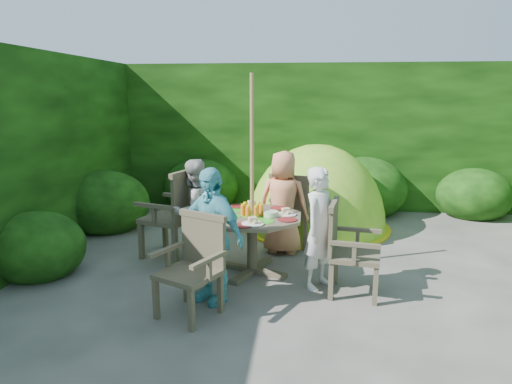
# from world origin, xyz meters

# --- Properties ---
(ground) EXTENTS (60.00, 60.00, 0.00)m
(ground) POSITION_xyz_m (0.00, 0.00, 0.00)
(ground) COLOR #45423D
(ground) RESTS_ON ground
(hedge_enclosure) EXTENTS (9.00, 9.00, 2.50)m
(hedge_enclosure) POSITION_xyz_m (0.00, 1.33, 1.25)
(hedge_enclosure) COLOR black
(hedge_enclosure) RESTS_ON ground
(patio_table) EXTENTS (1.51, 1.51, 0.81)m
(patio_table) POSITION_xyz_m (-0.96, 0.50, 0.57)
(patio_table) COLOR #3E3728
(patio_table) RESTS_ON ground
(parasol_pole) EXTENTS (0.06, 0.06, 2.20)m
(parasol_pole) POSITION_xyz_m (-0.96, 0.50, 1.10)
(parasol_pole) COLOR olive
(parasol_pole) RESTS_ON ground
(garden_chair_right) EXTENTS (0.57, 0.62, 0.91)m
(garden_chair_right) POSITION_xyz_m (0.05, 0.06, 0.49)
(garden_chair_right) COLOR #3E3728
(garden_chair_right) RESTS_ON ground
(garden_chair_left) EXTENTS (0.73, 0.78, 1.06)m
(garden_chair_left) POSITION_xyz_m (-1.96, 0.92, 0.57)
(garden_chair_left) COLOR #3E3728
(garden_chair_left) RESTS_ON ground
(garden_chair_back) EXTENTS (0.69, 0.65, 0.94)m
(garden_chair_back) POSITION_xyz_m (-0.54, 1.51, 0.50)
(garden_chair_back) COLOR #3E3728
(garden_chair_back) RESTS_ON ground
(garden_chair_front) EXTENTS (0.68, 0.65, 0.89)m
(garden_chair_front) POSITION_xyz_m (-1.38, -0.52, 0.47)
(garden_chair_front) COLOR #3E3728
(garden_chair_front) RESTS_ON ground
(child_right) EXTENTS (0.51, 0.55, 1.27)m
(child_right) POSITION_xyz_m (-0.22, 0.19, 0.64)
(child_right) COLOR silver
(child_right) RESTS_ON ground
(child_left) EXTENTS (0.75, 0.76, 1.24)m
(child_left) POSITION_xyz_m (-1.70, 0.81, 0.62)
(child_left) COLOR #A3A29D
(child_left) RESTS_ON ground
(child_back) EXTENTS (0.70, 0.51, 1.30)m
(child_back) POSITION_xyz_m (-0.66, 1.24, 0.65)
(child_back) COLOR #E68A5F
(child_back) RESTS_ON ground
(child_front) EXTENTS (0.83, 0.69, 1.32)m
(child_front) POSITION_xyz_m (-1.27, -0.24, 0.66)
(child_front) COLOR #53B2C1
(child_front) RESTS_ON ground
(dome_tent) EXTENTS (2.52, 2.52, 2.54)m
(dome_tent) POSITION_xyz_m (-0.21, 2.39, 0.00)
(dome_tent) COLOR #60B923
(dome_tent) RESTS_ON ground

